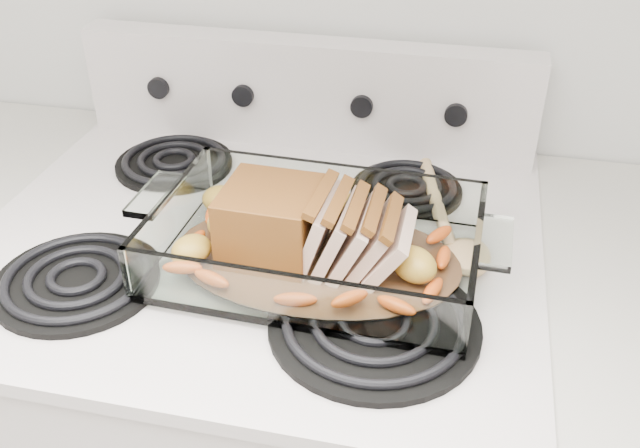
# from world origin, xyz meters

# --- Properties ---
(electric_range) EXTENTS (0.78, 0.70, 1.12)m
(electric_range) POSITION_xyz_m (0.00, 1.66, 0.48)
(electric_range) COLOR silver
(electric_range) RESTS_ON ground
(baking_dish) EXTENTS (0.41, 0.27, 0.08)m
(baking_dish) POSITION_xyz_m (0.10, 1.59, 0.96)
(baking_dish) COLOR white
(baking_dish) RESTS_ON electric_range
(pork_roast) EXTENTS (0.24, 0.12, 0.09)m
(pork_roast) POSITION_xyz_m (0.08, 1.59, 1.00)
(pork_roast) COLOR brown
(pork_roast) RESTS_ON baking_dish
(roast_vegetables) EXTENTS (0.33, 0.18, 0.04)m
(roast_vegetables) POSITION_xyz_m (0.09, 1.63, 0.97)
(roast_vegetables) COLOR #CB511E
(roast_vegetables) RESTS_ON baking_dish
(wooden_spoon) EXTENTS (0.12, 0.30, 0.02)m
(wooden_spoon) POSITION_xyz_m (0.27, 1.70, 0.95)
(wooden_spoon) COLOR tan
(wooden_spoon) RESTS_ON electric_range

